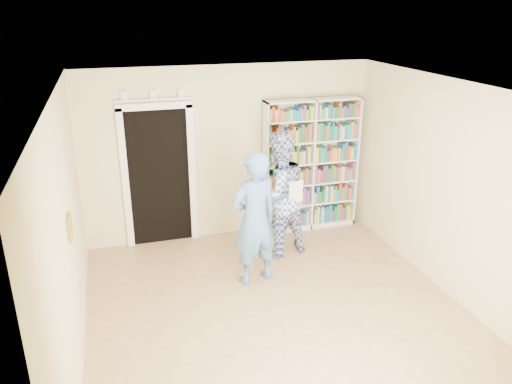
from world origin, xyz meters
TOP-DOWN VIEW (x-y plane):
  - floor at (0.00, 0.00)m, footprint 5.00×5.00m
  - ceiling at (0.00, 0.00)m, footprint 5.00×5.00m
  - wall_back at (0.00, 2.50)m, footprint 4.50×0.00m
  - wall_left at (-2.25, 0.00)m, footprint 0.00×5.00m
  - wall_right at (2.25, 0.00)m, footprint 0.00×5.00m
  - bookshelf at (1.31, 2.34)m, footprint 1.56×0.29m
  - doorway at (-1.10, 2.48)m, footprint 1.10×0.08m
  - wall_art at (-2.23, 0.20)m, footprint 0.03×0.25m
  - man_blue at (-0.06, 0.91)m, footprint 0.75×0.58m
  - man_plaid at (0.50, 1.59)m, footprint 1.07×0.93m
  - paper_sheet at (0.67, 1.32)m, footprint 0.22×0.05m

SIDE VIEW (x-z plane):
  - floor at x=0.00m, z-range 0.00..0.00m
  - man_blue at x=-0.06m, z-range 0.00..1.82m
  - man_plaid at x=0.50m, z-range 0.00..1.87m
  - paper_sheet at x=0.67m, z-range 0.91..1.22m
  - bookshelf at x=1.31m, z-range 0.01..2.16m
  - doorway at x=-1.10m, z-range -0.04..2.39m
  - wall_back at x=0.00m, z-range -0.90..3.60m
  - wall_left at x=-2.25m, z-range -1.15..3.85m
  - wall_right at x=2.25m, z-range -1.15..3.85m
  - wall_art at x=-2.23m, z-range 1.27..1.52m
  - ceiling at x=0.00m, z-range 2.70..2.70m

